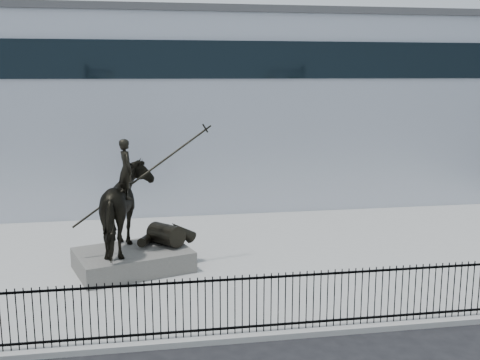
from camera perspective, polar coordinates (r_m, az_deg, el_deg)
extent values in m
plane|color=black|center=(13.54, 6.79, -17.63)|extent=(120.00, 120.00, 0.00)
cube|color=#999996|center=(19.77, 1.05, -7.95)|extent=(30.00, 12.00, 0.15)
cube|color=silver|center=(31.65, -3.29, 7.28)|extent=(44.00, 14.00, 9.00)
cube|color=black|center=(14.48, 5.38, -14.30)|extent=(22.00, 0.05, 0.05)
cube|color=black|center=(13.99, 5.48, -9.66)|extent=(22.00, 0.05, 0.05)
cube|color=black|center=(14.23, 5.43, -12.11)|extent=(22.00, 0.03, 1.50)
cube|color=#54514D|center=(18.69, -10.83, -7.97)|extent=(4.07, 3.36, 0.66)
imported|color=black|center=(18.21, -11.02, -2.83)|extent=(3.10, 3.36, 2.79)
imported|color=black|center=(17.93, -11.50, 1.11)|extent=(0.64, 0.79, 1.89)
cylinder|color=black|center=(18.11, -9.97, 0.34)|extent=(4.30, 1.42, 2.84)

